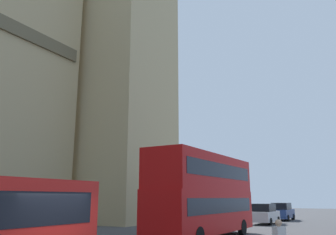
% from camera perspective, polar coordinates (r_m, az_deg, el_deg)
% --- Properties ---
extents(double_decker_bus, '(10.45, 2.54, 4.90)m').
position_cam_1_polar(double_decker_bus, '(21.44, 6.07, -12.23)').
color(double_decker_bus, '#B20F0F').
rests_on(double_decker_bus, ground_plane).
extents(sedan_lead, '(4.40, 1.86, 1.85)m').
position_cam_1_polar(sedan_lead, '(34.54, 15.74, -15.14)').
color(sedan_lead, '#B7B7BC').
rests_on(sedan_lead, ground_plane).
extents(sedan_trailing, '(4.40, 1.86, 1.85)m').
position_cam_1_polar(sedan_trailing, '(40.77, 18.41, -14.59)').
color(sedan_trailing, navy).
rests_on(sedan_trailing, ground_plane).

